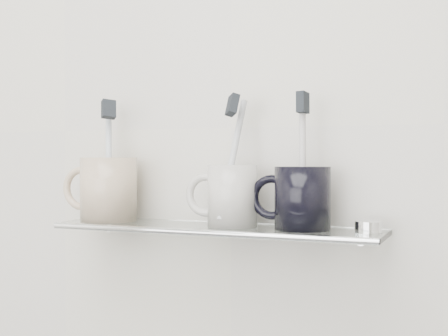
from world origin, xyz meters
The scene contains 18 objects.
wall_back centered at (0.00, 1.10, 1.25)m, with size 2.50×2.50×0.00m, color beige.
shelf_glass centered at (0.00, 1.04, 1.10)m, with size 0.50×0.12×0.01m, color silver.
shelf_rail centered at (0.00, 0.98, 1.10)m, with size 0.01×0.01×0.50m, color silver.
bracket_left centered at (-0.21, 1.09, 1.09)m, with size 0.02×0.02×0.03m, color silver.
bracket_right centered at (0.21, 1.09, 1.09)m, with size 0.02×0.02×0.03m, color silver.
mug_left centered at (-0.19, 1.04, 1.15)m, with size 0.09×0.09×0.10m, color beige.
mug_left_handle centered at (-0.24, 1.04, 1.15)m, with size 0.07×0.07×0.01m, color beige.
toothbrush_left centered at (-0.19, 1.04, 1.20)m, with size 0.01×0.01×0.19m, color silver.
bristles_left centered at (-0.19, 1.04, 1.28)m, with size 0.01×0.02×0.03m, color black.
mug_center centered at (0.03, 1.04, 1.15)m, with size 0.07×0.07×0.09m, color silver.
mug_center_handle centered at (-0.02, 1.04, 1.15)m, with size 0.07×0.07×0.01m, color silver.
toothbrush_center centered at (0.03, 1.04, 1.20)m, with size 0.01×0.01×0.19m, color silver.
bristles_center centered at (0.03, 1.04, 1.28)m, with size 0.01×0.02×0.03m, color black.
mug_right centered at (0.13, 1.04, 1.14)m, with size 0.08×0.08×0.09m, color black.
mug_right_handle centered at (0.09, 1.04, 1.14)m, with size 0.07×0.07×0.01m, color black.
toothbrush_right centered at (0.13, 1.04, 1.20)m, with size 0.01×0.01×0.19m, color silver.
bristles_right centered at (0.13, 1.04, 1.28)m, with size 0.01×0.02×0.03m, color black.
chrome_cap centered at (0.23, 1.04, 1.11)m, with size 0.04×0.04×0.02m, color silver.
Camera 1 is at (0.37, 0.18, 1.20)m, focal length 50.00 mm.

